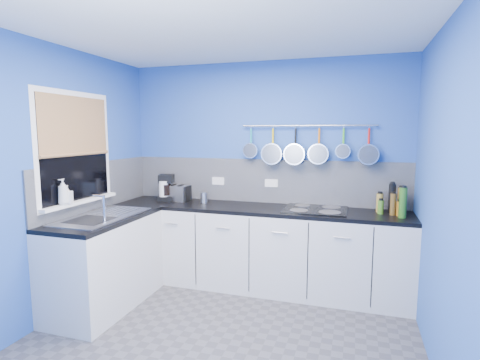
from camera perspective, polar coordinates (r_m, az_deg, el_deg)
The scene contains 41 objects.
floor at distance 3.34m, azimuth -3.30°, elevation -23.72°, with size 3.20×3.00×0.02m, color #47474C.
ceiling at distance 2.97m, azimuth -3.69°, elevation 22.91°, with size 3.20×3.00×0.02m, color white.
wall_back at distance 4.33m, azimuth 3.63°, elevation 1.20°, with size 3.20×0.02×2.50m, color #2A52A7.
wall_front at distance 1.61m, azimuth -23.19°, elevation -9.93°, with size 3.20×0.02×2.50m, color #2A52A7.
wall_left at distance 3.78m, azimuth -26.96°, elevation -0.49°, with size 0.02×3.00×2.50m, color #2A52A7.
wall_right at distance 2.78m, azimuth 29.40°, elevation -3.20°, with size 0.02×3.00×2.50m, color #2A52A7.
backsplash_back at distance 4.32m, azimuth 3.55°, elevation -0.14°, with size 3.20×0.02×0.50m, color gray.
backsplash_left at distance 4.22m, azimuth -21.00°, elevation -0.80°, with size 0.02×1.80×0.50m, color gray.
cabinet_run_back at distance 4.21m, azimuth 2.52°, elevation -10.41°, with size 3.20×0.60×0.86m, color silver.
worktop_back at distance 4.09m, azimuth 2.56°, elevation -4.40°, with size 3.20×0.60×0.04m, color black.
cabinet_run_left at distance 3.98m, azimuth -19.91°, elevation -11.89°, with size 0.60×1.20×0.86m, color silver.
worktop_left at distance 3.86m, azimuth -20.20°, elevation -5.56°, with size 0.60×1.20×0.04m, color black.
window_frame at distance 3.95m, azimuth -23.81°, elevation 4.37°, with size 0.01×1.00×1.10m, color white.
window_glass at distance 3.95m, azimuth -23.76°, elevation 4.37°, with size 0.01×0.90×1.00m, color black.
bamboo_blind at distance 3.94m, azimuth -23.84°, elevation 7.64°, with size 0.01×0.90×0.55m, color #B8854C.
window_sill at distance 3.99m, azimuth -23.16°, elevation -3.03°, with size 0.10×0.98×0.03m, color white.
sink_unit at distance 3.86m, azimuth -20.22°, elevation -5.21°, with size 0.50×0.95×0.01m, color silver.
mixer_tap at distance 3.60m, azimuth -20.02°, elevation -4.04°, with size 0.12×0.08×0.26m, color silver, non-canonical shape.
socket_left at distance 4.47m, azimuth -3.35°, elevation -0.14°, with size 0.15×0.01×0.09m, color white.
socket_right at distance 4.29m, azimuth 4.81°, elevation -0.48°, with size 0.15×0.01×0.09m, color white.
pot_rail at distance 4.16m, azimuth 10.27°, elevation 8.16°, with size 0.02×0.02×1.45m, color silver.
soap_bottle_a at distance 3.78m, azimuth -25.38°, elevation -1.63°, with size 0.09×0.09×0.24m, color white.
soap_bottle_b at distance 3.82m, azimuth -24.85°, elevation -2.02°, with size 0.08×0.08×0.17m, color white.
paper_towel at distance 4.48m, azimuth -11.57°, elevation -1.67°, with size 0.11×0.11×0.24m, color white.
coffee_maker at distance 4.51m, azimuth -11.24°, elevation -1.16°, with size 0.18×0.20×0.31m, color black, non-canonical shape.
toaster at distance 4.49m, azimuth -9.58°, elevation -1.99°, with size 0.28×0.16×0.18m, color silver.
canister at distance 4.34m, azimuth -5.50°, elevation -2.69°, with size 0.08×0.08×0.12m, color silver.
hob at distance 4.02m, azimuth 11.46°, elevation -4.38°, with size 0.64×0.56×0.01m, color black.
pan_0 at distance 4.27m, azimuth 1.68°, elevation 5.80°, with size 0.18×0.07×0.37m, color silver, non-canonical shape.
pan_1 at distance 4.21m, azimuth 5.02°, elevation 5.32°, with size 0.24×0.10×0.43m, color silver, non-canonical shape.
pan_2 at distance 4.17m, azimuth 8.45°, elevation 5.27°, with size 0.24×0.11×0.43m, color silver, non-canonical shape.
pan_3 at distance 4.13m, azimuth 11.94°, elevation 5.26°, with size 0.22×0.10×0.41m, color silver, non-canonical shape.
pan_4 at distance 4.12m, azimuth 15.49°, elevation 5.62°, with size 0.16×0.10×0.35m, color silver, non-canonical shape.
pan_5 at distance 4.12m, azimuth 19.03°, elevation 5.07°, with size 0.22×0.11×0.41m, color silver, non-canonical shape.
condiment_0 at distance 4.07m, azimuth 23.35°, elevation -2.90°, with size 0.07×0.07×0.26m, color brown.
condiment_1 at distance 4.07m, azimuth 22.15°, elevation -2.61°, with size 0.07×0.07×0.29m, color black.
condiment_2 at distance 4.07m, azimuth 20.53°, elevation -3.28°, with size 0.07×0.07×0.19m, color olive.
condiment_3 at distance 3.97m, azimuth 23.16°, elevation -4.03°, with size 0.06×0.06×0.14m, color #8C5914.
condiment_4 at distance 3.96m, azimuth 22.31°, elevation -3.45°, with size 0.05×0.05×0.22m, color brown.
condiment_5 at distance 3.99m, azimuth 20.67°, elevation -3.89°, with size 0.06×0.06×0.14m, color #3F721E.
condiment_6 at distance 3.87m, azimuth 23.58°, elevation -3.21°, with size 0.07×0.07×0.29m, color #265919.
Camera 1 is at (1.02, -2.67, 1.71)m, focal length 27.97 mm.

